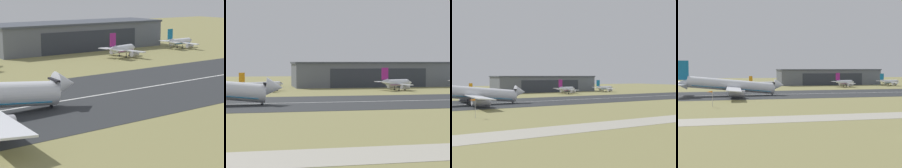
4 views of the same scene
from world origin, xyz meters
The scene contains 10 objects.
ground_plane centered at (0.00, 54.00, 0.00)m, with size 606.06×606.06×0.00m, color olive.
runway_strip centered at (0.00, 108.00, 0.03)m, with size 366.06×48.91×0.06m, color #2B2D30.
runway_centreline centered at (0.00, 108.00, 0.07)m, with size 329.46×0.70×0.01m, color silver.
taxiway_road centered at (0.00, 29.25, 0.03)m, with size 274.55×11.28×0.05m, color #A8A393.
hangar_building centered at (45.97, 192.75, 6.48)m, with size 84.35×25.58×12.92m.
airplane_landing centered at (-35.57, 104.67, 5.22)m, with size 55.97×57.46×17.88m.
airplane_parked_west centered at (47.76, 159.31, 3.32)m, with size 18.05×21.75×10.35m.
airplane_parked_centre centered at (-12.80, 164.01, 2.88)m, with size 22.85×18.75×8.42m.
airplane_parked_east centered at (88.04, 166.92, 3.10)m, with size 18.00×21.75×9.56m.
windsock_pole centered at (-44.15, 60.50, 5.32)m, with size 2.37×1.59×5.95m.
Camera 4 is at (-38.54, -56.36, 14.72)m, focal length 50.00 mm.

